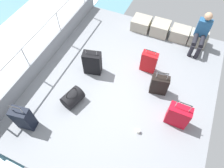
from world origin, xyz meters
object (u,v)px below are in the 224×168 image
(cargo_crate_3, at_px, (198,39))
(cargo_crate_1, at_px, (160,28))
(passenger_seated, at_px, (202,32))
(suitcase_1, at_px, (149,62))
(suitcase_4, at_px, (23,118))
(suitcase_0, at_px, (92,63))
(suitcase_3, at_px, (178,116))
(duffel_bag, at_px, (73,98))
(cargo_crate_0, at_px, (141,24))
(paper_cup, at_px, (138,131))
(cargo_crate_2, at_px, (180,34))
(suitcase_2, at_px, (159,85))

(cargo_crate_3, bearing_deg, cargo_crate_1, -179.54)
(cargo_crate_1, distance_m, passenger_seated, 1.18)
(cargo_crate_3, distance_m, suitcase_1, 1.79)
(cargo_crate_1, distance_m, suitcase_4, 4.41)
(suitcase_0, xyz_separation_m, suitcase_3, (2.30, -0.56, -0.02))
(suitcase_3, relative_size, duffel_bag, 1.48)
(cargo_crate_3, bearing_deg, suitcase_4, -125.66)
(cargo_crate_0, bearing_deg, duffel_bag, -100.68)
(cargo_crate_3, bearing_deg, cargo_crate_0, -179.69)
(duffel_bag, bearing_deg, suitcase_4, -124.03)
(suitcase_4, xyz_separation_m, paper_cup, (2.26, 0.81, -0.28))
(duffel_bag, bearing_deg, suitcase_0, 89.66)
(duffel_bag, bearing_deg, cargo_crate_3, 53.87)
(cargo_crate_3, xyz_separation_m, paper_cup, (-0.64, -3.23, -0.14))
(cargo_crate_2, height_order, duffel_bag, duffel_bag)
(suitcase_2, relative_size, suitcase_3, 0.90)
(cargo_crate_0, xyz_separation_m, cargo_crate_3, (1.69, 0.01, 0.01))
(suitcase_4, bearing_deg, paper_cup, 19.76)
(suitcase_0, bearing_deg, cargo_crate_0, 74.54)
(cargo_crate_0, bearing_deg, suitcase_1, -64.81)
(cargo_crate_1, xyz_separation_m, suitcase_1, (0.11, -1.48, 0.11))
(cargo_crate_2, xyz_separation_m, suitcase_1, (-0.48, -1.49, 0.12))
(suitcase_0, relative_size, suitcase_4, 0.95)
(cargo_crate_0, relative_size, suitcase_3, 0.69)
(cargo_crate_0, height_order, suitcase_3, suitcase_3)
(cargo_crate_1, relative_size, duffel_bag, 0.98)
(suitcase_1, relative_size, suitcase_3, 0.86)
(suitcase_1, xyz_separation_m, duffel_bag, (-1.28, -1.64, -0.12))
(cargo_crate_2, height_order, passenger_seated, passenger_seated)
(cargo_crate_2, bearing_deg, suitcase_2, -91.07)
(cargo_crate_1, height_order, suitcase_1, suitcase_1)
(suitcase_4, bearing_deg, suitcase_0, 72.11)
(cargo_crate_0, bearing_deg, suitcase_4, -106.63)
(cargo_crate_3, distance_m, suitcase_2, 2.12)
(cargo_crate_3, bearing_deg, suitcase_3, -89.50)
(cargo_crate_2, bearing_deg, paper_cup, -92.05)
(cargo_crate_3, distance_m, suitcase_3, 2.67)
(cargo_crate_1, bearing_deg, cargo_crate_0, -179.98)
(cargo_crate_1, height_order, suitcase_0, suitcase_0)
(suitcase_2, relative_size, duffel_bag, 1.33)
(cargo_crate_3, bearing_deg, passenger_seated, -90.00)
(suitcase_3, bearing_deg, suitcase_1, 130.90)
(cargo_crate_1, bearing_deg, passenger_seated, -8.84)
(suitcase_2, relative_size, paper_cup, 7.34)
(cargo_crate_2, height_order, cargo_crate_3, cargo_crate_3)
(cargo_crate_0, relative_size, duffel_bag, 1.03)
(passenger_seated, bearing_deg, suitcase_0, -139.69)
(cargo_crate_0, height_order, suitcase_2, suitcase_2)
(passenger_seated, xyz_separation_m, duffel_bag, (-2.28, -2.94, -0.38))
(suitcase_1, distance_m, paper_cup, 1.79)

